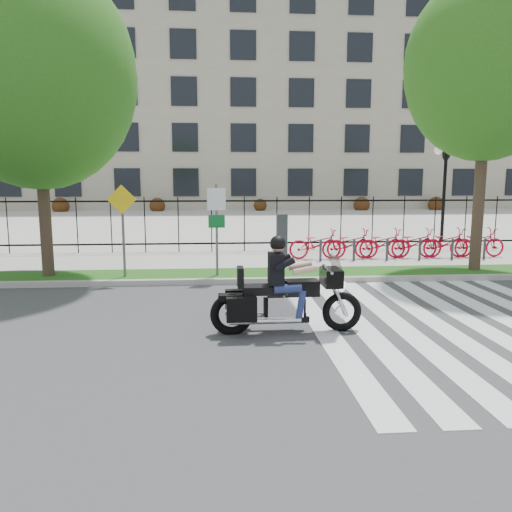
{
  "coord_description": "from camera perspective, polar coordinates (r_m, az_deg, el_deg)",
  "views": [
    {
      "loc": [
        0.24,
        -9.02,
        2.79
      ],
      "look_at": [
        1.16,
        3.0,
        0.92
      ],
      "focal_mm": 35.0,
      "sensor_mm": 36.0,
      "label": 1
    }
  ],
  "objects": [
    {
      "name": "ground",
      "position": [
        9.44,
        -5.69,
        -8.43
      ],
      "size": [
        120.0,
        120.0,
        0.0
      ],
      "primitive_type": "plane",
      "color": "#3D3D40",
      "rests_on": "ground"
    },
    {
      "name": "curb",
      "position": [
        13.4,
        -5.31,
        -2.93
      ],
      "size": [
        60.0,
        0.2,
        0.15
      ],
      "primitive_type": "cube",
      "color": "#9D9A93",
      "rests_on": "ground"
    },
    {
      "name": "grass_verge",
      "position": [
        14.23,
        -5.25,
        -2.23
      ],
      "size": [
        60.0,
        1.5,
        0.15
      ],
      "primitive_type": "cube",
      "color": "#194A12",
      "rests_on": "ground"
    },
    {
      "name": "sidewalk",
      "position": [
        16.69,
        -5.13,
        -0.6
      ],
      "size": [
        60.0,
        3.5,
        0.15
      ],
      "primitive_type": "cube",
      "color": "#9D9A93",
      "rests_on": "ground"
    },
    {
      "name": "plaza",
      "position": [
        34.13,
        -4.76,
        4.16
      ],
      "size": [
        80.0,
        34.0,
        0.1
      ],
      "primitive_type": "cube",
      "color": "#9D9A93",
      "rests_on": "ground"
    },
    {
      "name": "crosswalk_stripes",
      "position": [
        10.49,
        21.91,
        -7.24
      ],
      "size": [
        5.7,
        8.0,
        0.01
      ],
      "primitive_type": null,
      "color": "silver",
      "rests_on": "ground"
    },
    {
      "name": "iron_fence",
      "position": [
        18.29,
        -5.1,
        3.62
      ],
      "size": [
        30.0,
        0.06,
        2.0
      ],
      "primitive_type": null,
      "color": "black",
      "rests_on": "sidewalk"
    },
    {
      "name": "office_building",
      "position": [
        54.41,
        -4.76,
        16.35
      ],
      "size": [
        60.0,
        21.9,
        20.15
      ],
      "color": "gray",
      "rests_on": "ground"
    },
    {
      "name": "lamp_post_right",
      "position": [
        23.18,
        20.83,
        9.26
      ],
      "size": [
        1.06,
        0.7,
        4.25
      ],
      "color": "black",
      "rests_on": "ground"
    },
    {
      "name": "street_tree_1",
      "position": [
        14.98,
        -23.86,
        18.43
      ],
      "size": [
        5.21,
        5.21,
        8.33
      ],
      "color": "#39291F",
      "rests_on": "grass_verge"
    },
    {
      "name": "street_tree_2",
      "position": [
        16.17,
        24.98,
        19.05
      ],
      "size": [
        4.56,
        4.56,
        8.37
      ],
      "color": "#39291F",
      "rests_on": "grass_verge"
    },
    {
      "name": "bike_share_station",
      "position": [
        17.41,
        15.74,
        1.42
      ],
      "size": [
        7.83,
        0.87,
        1.5
      ],
      "color": "#2D2D33",
      "rests_on": "sidewalk"
    },
    {
      "name": "sign_pole_regulatory",
      "position": [
        13.64,
        -4.53,
        4.36
      ],
      "size": [
        0.5,
        0.09,
        2.5
      ],
      "color": "#59595B",
      "rests_on": "grass_verge"
    },
    {
      "name": "sign_pole_warning",
      "position": [
        13.88,
        -15.0,
        4.17
      ],
      "size": [
        0.78,
        0.09,
        2.49
      ],
      "color": "#59595B",
      "rests_on": "grass_verge"
    },
    {
      "name": "motorcycle_rider",
      "position": [
        9.1,
        3.46,
        -4.38
      ],
      "size": [
        2.8,
        0.82,
        2.16
      ],
      "color": "black",
      "rests_on": "ground"
    }
  ]
}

